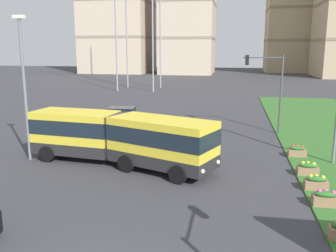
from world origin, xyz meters
TOP-DOWN VIEW (x-y plane):
  - articulated_bus at (-2.67, 11.83)m, footprint 11.88×5.44m
  - car_navy_sedan at (-6.04, 23.28)m, footprint 4.50×2.24m
  - flower_planter_2 at (8.02, 7.59)m, footprint 1.10×0.56m
  - flower_planter_3 at (8.02, 9.53)m, footprint 1.10×0.56m
  - flower_planter_4 at (8.02, 11.67)m, footprint 1.10×0.56m
  - flower_planter_5 at (8.02, 15.23)m, footprint 1.10×0.56m
  - traffic_light_far_right at (6.67, 22.00)m, footprint 3.15×0.28m
  - streetlight_left at (-8.50, 11.69)m, footprint 0.70×0.28m
  - apartment_tower_westcentre at (-9.23, 96.08)m, footprint 14.39×18.09m

SIDE VIEW (x-z plane):
  - flower_planter_2 at x=8.02m, z-range 0.06..0.80m
  - flower_planter_3 at x=8.02m, z-range 0.06..0.80m
  - flower_planter_4 at x=8.02m, z-range 0.06..0.80m
  - flower_planter_5 at x=8.02m, z-range 0.06..0.80m
  - car_navy_sedan at x=-6.04m, z-range -0.04..1.54m
  - articulated_bus at x=-2.67m, z-range 0.15..3.15m
  - traffic_light_far_right at x=6.67m, z-range 1.11..7.45m
  - streetlight_left at x=-8.50m, z-range 0.44..9.17m
  - apartment_tower_westcentre at x=-9.23m, z-range 0.02..37.33m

